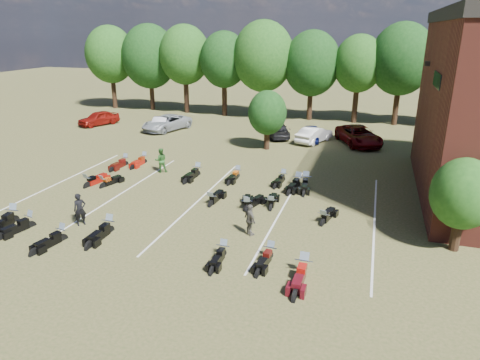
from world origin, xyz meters
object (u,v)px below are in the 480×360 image
at_px(person_green, 161,160).
at_px(motorcycle_7, 88,187).
at_px(car_0, 99,118).
at_px(motorcycle_3, 110,232).
at_px(motorcycle_0, 14,222).
at_px(person_grey, 250,220).
at_px(car_4, 311,134).
at_px(motorcycle_14, 125,165).
at_px(person_black, 80,210).

bearing_deg(person_green, motorcycle_7, 23.95).
height_order(car_0, motorcycle_7, car_0).
height_order(car_0, motorcycle_3, car_0).
distance_m(motorcycle_0, motorcycle_3, 5.52).
bearing_deg(person_green, person_grey, 109.43).
distance_m(car_4, person_grey, 19.86).
xyz_separation_m(motorcycle_3, motorcycle_14, (-5.35, 10.08, 0.00)).
xyz_separation_m(car_4, motorcycle_14, (-12.05, -11.62, -0.67)).
relative_size(car_4, motorcycle_3, 1.67).
xyz_separation_m(car_0, person_green, (13.71, -12.32, 0.13)).
bearing_deg(motorcycle_7, person_black, 134.64).
bearing_deg(car_0, person_grey, -18.13).
height_order(motorcycle_0, motorcycle_7, motorcycle_0).
distance_m(person_grey, motorcycle_3, 7.05).
height_order(car_0, motorcycle_14, car_0).
xyz_separation_m(person_black, motorcycle_7, (-3.21, 4.90, -0.85)).
bearing_deg(motorcycle_7, motorcycle_3, 145.61).
height_order(motorcycle_3, motorcycle_7, motorcycle_3).
bearing_deg(car_4, person_black, -118.80).
bearing_deg(person_grey, person_black, 54.47).
distance_m(person_grey, motorcycle_14, 14.66).
xyz_separation_m(motorcycle_0, motorcycle_3, (5.50, 0.46, 0.00)).
xyz_separation_m(person_green, motorcycle_3, (2.00, -9.43, -0.87)).
bearing_deg(motorcycle_3, car_4, 71.68).
bearing_deg(motorcycle_3, person_black, 168.75).
xyz_separation_m(car_0, person_grey, (22.47, -19.91, 0.06)).
relative_size(person_green, person_grey, 1.08).
bearing_deg(person_black, motorcycle_14, 61.48).
xyz_separation_m(car_4, motorcycle_3, (-6.70, -21.70, -0.67)).
relative_size(person_grey, motorcycle_7, 0.69).
bearing_deg(person_green, car_4, -155.04).
distance_m(person_black, motorcycle_14, 10.38).
xyz_separation_m(car_0, motorcycle_0, (10.22, -22.21, -0.74)).
height_order(car_0, motorcycle_0, car_0).
relative_size(person_black, motorcycle_3, 0.73).
bearing_deg(motorcycle_3, car_0, 124.68).
bearing_deg(car_0, person_black, -33.74).
xyz_separation_m(car_0, motorcycle_3, (15.71, -21.75, -0.74)).
relative_size(person_green, motorcycle_0, 0.70).
height_order(person_black, motorcycle_7, person_black).
bearing_deg(person_grey, motorcycle_14, 10.32).
distance_m(person_black, motorcycle_0, 3.80).
relative_size(car_0, person_green, 2.50).
height_order(person_grey, motorcycle_7, person_grey).
distance_m(person_green, motorcycle_3, 9.68).
bearing_deg(person_grey, person_green, 3.67).
bearing_deg(motorcycle_3, person_grey, 14.12).
xyz_separation_m(person_black, motorcycle_0, (-3.62, -0.79, -0.85)).
relative_size(person_black, motorcycle_7, 0.73).
distance_m(car_4, motorcycle_0, 25.30).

